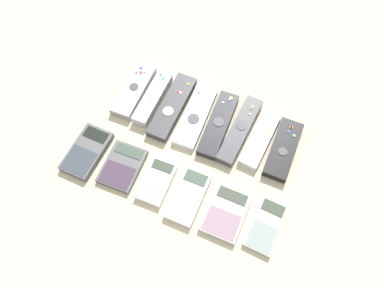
{
  "coord_description": "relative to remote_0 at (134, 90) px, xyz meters",
  "views": [
    {
      "loc": [
        0.17,
        -0.35,
        0.83
      ],
      "look_at": [
        0.0,
        0.03,
        0.01
      ],
      "focal_mm": 35.0,
      "sensor_mm": 36.0,
      "label": 1
    }
  ],
  "objects": [
    {
      "name": "remote_0",
      "position": [
        0.0,
        0.0,
        0.0
      ],
      "size": [
        0.07,
        0.17,
        0.02
      ],
      "rotation": [
        0.0,
        0.0,
        0.05
      ],
      "color": "gray",
      "rests_on": "ground_plane"
    },
    {
      "name": "calculator_0",
      "position": [
        -0.02,
        -0.21,
        -0.0
      ],
      "size": [
        0.08,
        0.14,
        0.02
      ],
      "rotation": [
        0.0,
        0.0,
        -0.0
      ],
      "color": "#4C4C51",
      "rests_on": "ground_plane"
    },
    {
      "name": "calculator_2",
      "position": [
        0.17,
        -0.21,
        -0.0
      ],
      "size": [
        0.07,
        0.11,
        0.02
      ],
      "rotation": [
        0.0,
        0.0,
        0.05
      ],
      "color": "silver",
      "rests_on": "ground_plane"
    },
    {
      "name": "remote_6",
      "position": [
        0.36,
        0.0,
        -0.0
      ],
      "size": [
        0.06,
        0.18,
        0.02
      ],
      "rotation": [
        0.0,
        0.0,
        -0.05
      ],
      "color": "silver",
      "rests_on": "ground_plane"
    },
    {
      "name": "calculator_4",
      "position": [
        0.35,
        -0.21,
        -0.0
      ],
      "size": [
        0.09,
        0.12,
        0.02
      ],
      "rotation": [
        0.0,
        0.0,
        0.02
      ],
      "color": "#B2B2B7",
      "rests_on": "ground_plane"
    },
    {
      "name": "calculator_3",
      "position": [
        0.26,
        -0.21,
        -0.0
      ],
      "size": [
        0.07,
        0.14,
        0.02
      ],
      "rotation": [
        0.0,
        0.0,
        0.03
      ],
      "color": "silver",
      "rests_on": "ground_plane"
    },
    {
      "name": "remote_1",
      "position": [
        0.06,
        -0.0,
        0.0
      ],
      "size": [
        0.04,
        0.17,
        0.03
      ],
      "rotation": [
        0.0,
        0.0,
        0.02
      ],
      "color": "#B7B7BC",
      "rests_on": "ground_plane"
    },
    {
      "name": "remote_5",
      "position": [
        0.3,
        0.0,
        -0.0
      ],
      "size": [
        0.05,
        0.2,
        0.02
      ],
      "rotation": [
        0.0,
        0.0,
        -0.04
      ],
      "color": "#333338",
      "rests_on": "ground_plane"
    },
    {
      "name": "remote_4",
      "position": [
        0.25,
        -0.0,
        -0.0
      ],
      "size": [
        0.06,
        0.19,
        0.02
      ],
      "rotation": [
        0.0,
        0.0,
        0.06
      ],
      "color": "black",
      "rests_on": "ground_plane"
    },
    {
      "name": "calculator_5",
      "position": [
        0.44,
        -0.2,
        -0.0
      ],
      "size": [
        0.07,
        0.13,
        0.01
      ],
      "rotation": [
        0.0,
        0.0,
        -0.03
      ],
      "color": "#B2B2B7",
      "rests_on": "ground_plane"
    },
    {
      "name": "calculator_1",
      "position": [
        0.08,
        -0.21,
        -0.0
      ],
      "size": [
        0.09,
        0.12,
        0.02
      ],
      "rotation": [
        0.0,
        0.0,
        0.06
      ],
      "color": "#4C4C51",
      "rests_on": "ground_plane"
    },
    {
      "name": "remote_7",
      "position": [
        0.42,
        -0.0,
        -0.0
      ],
      "size": [
        0.06,
        0.17,
        0.02
      ],
      "rotation": [
        0.0,
        0.0,
        0.03
      ],
      "color": "black",
      "rests_on": "ground_plane"
    },
    {
      "name": "remote_2",
      "position": [
        0.12,
        -0.0,
        0.0
      ],
      "size": [
        0.06,
        0.2,
        0.02
      ],
      "rotation": [
        0.0,
        0.0,
        0.01
      ],
      "color": "#333338",
      "rests_on": "ground_plane"
    },
    {
      "name": "ground_plane",
      "position": [
        0.21,
        -0.12,
        -0.01
      ],
      "size": [
        3.0,
        3.0,
        0.0
      ],
      "primitive_type": "plane",
      "color": "#B2A88E"
    },
    {
      "name": "remote_3",
      "position": [
        0.18,
        -0.0,
        -0.0
      ],
      "size": [
        0.07,
        0.19,
        0.02
      ],
      "rotation": [
        0.0,
        0.0,
        0.07
      ],
      "color": "silver",
      "rests_on": "ground_plane"
    }
  ]
}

